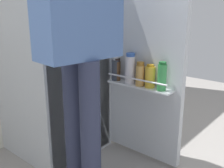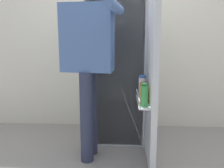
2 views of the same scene
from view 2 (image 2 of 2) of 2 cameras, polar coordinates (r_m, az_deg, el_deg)
ground_plane at (r=2.53m, az=0.44°, el=-16.65°), size 5.83×5.83×0.00m
kitchen_wall at (r=3.19m, az=1.29°, el=12.86°), size 4.40×0.10×2.56m
refrigerator at (r=2.79m, az=1.48°, el=3.63°), size 0.68×1.26×1.63m
person at (r=2.27m, az=-5.44°, el=7.60°), size 0.57×0.82×1.71m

